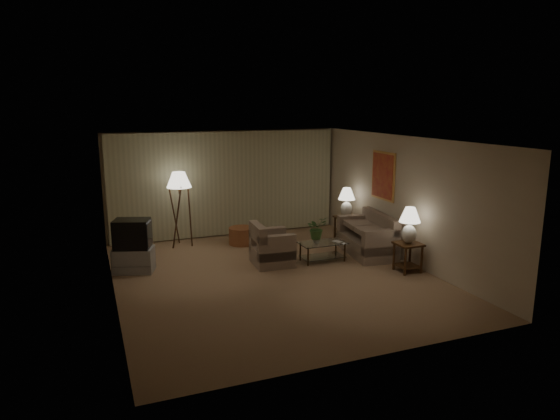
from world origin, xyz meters
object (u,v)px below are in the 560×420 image
at_px(coffee_table, 322,249).
at_px(table_lamp_far, 347,200).
at_px(table_lamp_near, 410,222).
at_px(sofa, 367,238).
at_px(armchair, 272,248).
at_px(side_table_far, 346,224).
at_px(floor_lamp, 180,208).
at_px(crt_tv, 132,234).
at_px(side_table_near, 408,252).
at_px(ottoman, 242,236).
at_px(tv_cabinet, 134,260).
at_px(vase, 316,240).

bearing_deg(coffee_table, table_lamp_far, 45.80).
bearing_deg(table_lamp_near, sofa, 96.34).
height_order(armchair, side_table_far, armchair).
relative_size(table_lamp_near, floor_lamp, 0.41).
xyz_separation_m(table_lamp_near, crt_tv, (-5.20, 2.02, -0.24)).
distance_m(sofa, side_table_near, 1.36).
distance_m(sofa, table_lamp_far, 1.42).
xyz_separation_m(sofa, ottoman, (-2.40, 1.82, -0.16)).
height_order(tv_cabinet, floor_lamp, floor_lamp).
distance_m(tv_cabinet, floor_lamp, 2.08).
xyz_separation_m(side_table_near, tv_cabinet, (-5.20, 2.02, -0.15)).
distance_m(side_table_far, floor_lamp, 4.10).
distance_m(table_lamp_far, floor_lamp, 4.07).
relative_size(table_lamp_near, ottoman, 1.19).
bearing_deg(side_table_far, table_lamp_near, -90.00).
xyz_separation_m(table_lamp_far, crt_tv, (-5.20, -0.58, -0.23)).
relative_size(sofa, side_table_far, 3.10).
bearing_deg(coffee_table, sofa, 4.92).
distance_m(coffee_table, crt_tv, 4.00).
bearing_deg(table_lamp_far, vase, -137.29).
relative_size(armchair, vase, 6.02).
distance_m(sofa, side_table_far, 1.26).
relative_size(armchair, ottoman, 1.50).
xyz_separation_m(armchair, tv_cabinet, (-2.79, 0.57, -0.10)).
bearing_deg(side_table_far, tv_cabinet, -173.60).
relative_size(tv_cabinet, floor_lamp, 0.50).
xyz_separation_m(armchair, floor_lamp, (-1.55, 2.10, 0.58)).
relative_size(armchair, table_lamp_far, 1.29).
bearing_deg(table_lamp_far, side_table_near, -90.00).
relative_size(coffee_table, vase, 6.52).
xyz_separation_m(armchair, table_lamp_near, (2.41, -1.44, 0.68)).
distance_m(armchair, tv_cabinet, 2.85).
bearing_deg(side_table_far, armchair, -154.31).
distance_m(side_table_near, coffee_table, 1.82).
relative_size(tv_cabinet, crt_tv, 1.12).
xyz_separation_m(side_table_far, vase, (-1.46, -1.35, 0.09)).
bearing_deg(ottoman, table_lamp_near, -51.14).
bearing_deg(side_table_near, sofa, 96.34).
xyz_separation_m(table_lamp_near, floor_lamp, (-3.95, 3.54, -0.10)).
relative_size(table_lamp_near, crt_tv, 0.91).
bearing_deg(sofa, table_lamp_far, -179.60).
height_order(sofa, floor_lamp, floor_lamp).
bearing_deg(vase, ottoman, 119.61).
relative_size(coffee_table, tv_cabinet, 1.12).
xyz_separation_m(side_table_far, tv_cabinet, (-5.20, -0.58, -0.15)).
distance_m(ottoman, vase, 2.23).
height_order(table_lamp_near, tv_cabinet, table_lamp_near).
height_order(tv_cabinet, crt_tv, crt_tv).
bearing_deg(side_table_near, side_table_far, 90.00).
height_order(sofa, vase, sofa).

